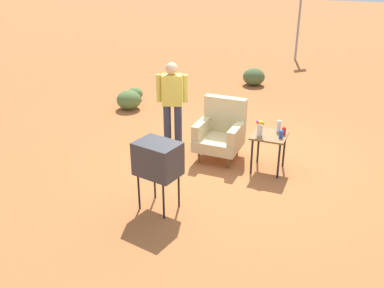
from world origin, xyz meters
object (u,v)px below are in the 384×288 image
Objects in this scene: armchair at (221,131)px; soda_can_red at (284,131)px; person_standing at (172,101)px; tv_on_stand at (158,159)px; side_table at (269,140)px; bottle_short_clear at (279,126)px; flower_vase at (260,127)px; road_sign at (299,19)px; soda_can_blue at (281,134)px.

armchair is 1.14m from soda_can_red.
person_standing is at bearing 176.74° from soda_can_red.
soda_can_red is at bearing -4.93° from armchair.
tv_on_stand is 2.32m from soda_can_red.
soda_can_red is at bearing 53.18° from tv_on_stand.
side_table is at bearing -154.78° from soda_can_red.
tv_on_stand is 5.15× the size of bottle_short_clear.
armchair is at bearing 158.48° from flower_vase.
side_table is 0.63× the size of tv_on_stand.
armchair is 0.87m from flower_vase.
flower_vase reaches higher than side_table.
road_sign reaches higher than bottle_short_clear.
armchair is 1.03× the size of tv_on_stand.
bottle_short_clear reaches higher than soda_can_blue.
soda_can_blue is (1.37, 1.70, -0.07)m from tv_on_stand.
flower_vase is at bearing -150.23° from soda_can_red.
tv_on_stand is at bearing -97.85° from armchair.
tv_on_stand is 2.32m from bottle_short_clear.
road_sign reaches higher than tv_on_stand.
soda_can_red is (1.39, 1.85, -0.07)m from tv_on_stand.
person_standing is 6.19× the size of flower_vase.
armchair is at bearing -1.27° from person_standing.
road_sign is 9.21× the size of flower_vase.
person_standing reaches higher than flower_vase.
road_sign reaches higher than armchair.
bottle_short_clear is at bearing 48.53° from flower_vase.
armchair is 0.43× the size of road_sign.
soda_can_blue is (0.19, -0.06, 0.16)m from side_table.
armchair is 1.15m from soda_can_blue.
armchair is 8.69× the size of soda_can_red.
person_standing is 1.97m from bottle_short_clear.
tv_on_stand is at bearing -123.85° from side_table.
person_standing is 2.08m from soda_can_red.
road_sign is (0.21, 10.26, 0.60)m from tv_on_stand.
side_table is at bearing 163.76° from soda_can_blue.
soda_can_red is (0.21, 0.10, 0.16)m from side_table.
bottle_short_clear is (1.07, -8.33, -0.63)m from road_sign.
person_standing reaches higher than side_table.
soda_can_blue is at bearing -96.42° from soda_can_red.
person_standing reaches higher than armchair.
soda_can_blue reaches higher than side_table.
side_table is at bearing 35.69° from flower_vase.
person_standing is 8.35m from road_sign.
bottle_short_clear reaches higher than side_table.
side_table is 0.40× the size of person_standing.
armchair is 0.93m from side_table.
soda_can_blue is 0.26m from bottle_short_clear.
flower_vase is (0.76, -0.30, 0.30)m from armchair.
side_table is 0.29m from bottle_short_clear.
tv_on_stand is at bearing -123.55° from bottle_short_clear.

